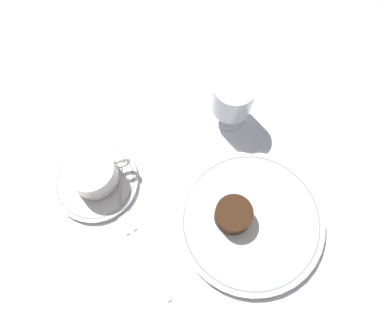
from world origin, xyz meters
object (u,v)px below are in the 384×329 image
at_px(dessert_cake, 233,215).
at_px(wine_glass, 233,99).
at_px(dinner_plate, 251,221).
at_px(fork, 137,242).
at_px(coffee_cup, 93,173).

bearing_deg(dessert_cake, wine_glass, 69.90).
height_order(dinner_plate, fork, dinner_plate).
height_order(dinner_plate, wine_glass, wine_glass).
bearing_deg(coffee_cup, wine_glass, 8.36).
xyz_separation_m(coffee_cup, dessert_cake, (0.21, -0.15, -0.01)).
relative_size(dinner_plate, wine_glass, 2.35).
xyz_separation_m(fork, dessert_cake, (0.17, -0.02, 0.03)).
xyz_separation_m(dinner_plate, coffee_cup, (-0.24, 0.17, 0.03)).
distance_m(coffee_cup, dessert_cake, 0.26).
relative_size(fork, dessert_cake, 2.83).
bearing_deg(dessert_cake, dinner_plate, -29.34).
xyz_separation_m(dinner_plate, wine_glass, (0.04, 0.21, 0.06)).
xyz_separation_m(wine_glass, fork, (-0.24, -0.18, -0.07)).
xyz_separation_m(coffee_cup, fork, (0.04, -0.14, -0.04)).
distance_m(dinner_plate, dessert_cake, 0.04).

